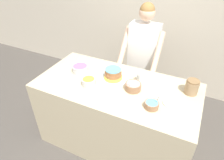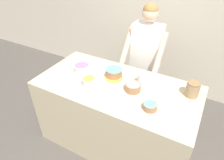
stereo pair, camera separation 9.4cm
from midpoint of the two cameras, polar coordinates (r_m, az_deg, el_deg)
The scene contains 11 objects.
wall_back at distance 3.53m, azimuth 12.05°, elevation 17.30°, with size 10.00×0.05×2.60m.
counter at distance 2.61m, azimuth 0.08°, elevation -9.92°, with size 1.88×0.93×0.96m.
person_baker at distance 2.86m, azimuth 7.93°, elevation 7.86°, with size 0.54×0.48×1.71m.
cake at distance 2.36m, azimuth -0.80°, elevation 1.47°, with size 0.35×0.35×0.14m.
frosting_bowl_orange at distance 2.29m, azimuth -7.84°, elevation -0.52°, with size 0.16×0.16×0.09m.
frosting_bowl_blue at distance 2.01m, azimuth 9.95°, elevation -7.01°, with size 0.14×0.14×0.17m.
frosting_bowl_pink at distance 2.21m, azimuth 4.83°, elevation -1.84°, with size 0.18×0.18×0.17m.
frosting_bowl_purple at distance 2.56m, azimuth -10.10°, elevation 3.26°, with size 0.20×0.20×0.15m.
drinking_glass at distance 2.33m, azimuth 6.86°, elevation 0.65°, with size 0.07×0.07×0.12m.
ceramic_plate at distance 2.13m, azimuth 15.92°, elevation -6.18°, with size 0.22×0.22×0.01m.
stoneware_jar at distance 2.28m, azimuth 20.77°, elevation -1.88°, with size 0.14×0.14×0.17m.
Camera 1 is at (0.77, -1.23, 2.31)m, focal length 32.00 mm.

